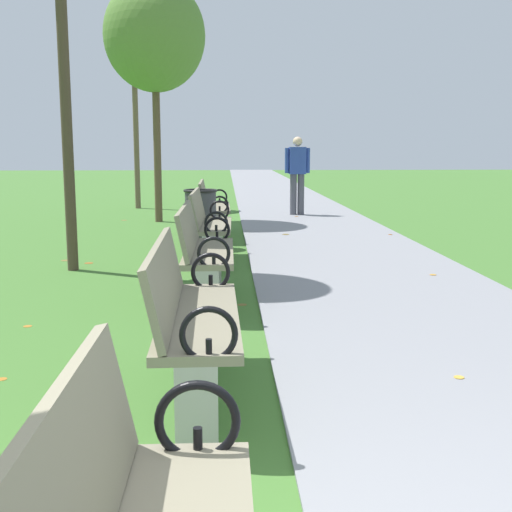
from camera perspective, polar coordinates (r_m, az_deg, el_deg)
paved_walkway at (r=19.39m, az=2.03°, el=5.21°), size 2.57×44.00×0.02m
park_bench_2 at (r=3.79m, az=-5.71°, el=-5.13°), size 0.50×1.61×0.90m
park_bench_3 at (r=6.07m, az=-4.57°, el=0.40°), size 0.48×1.60×0.90m
park_bench_4 at (r=8.16m, az=-4.09°, el=2.72°), size 0.50×1.61×0.90m
park_bench_5 at (r=10.51m, az=-3.78°, el=4.22°), size 0.48×1.60×0.90m
tree_3 at (r=13.02m, az=-8.76°, el=18.27°), size 1.88×1.88×4.51m
tree_4 at (r=15.92m, az=-10.52°, el=16.84°), size 1.16×1.16×4.23m
pedestrian_walking at (r=13.91m, az=3.59°, el=7.32°), size 0.53×0.24×1.62m
trash_bin at (r=9.43m, az=-4.80°, el=3.24°), size 0.48×0.48×0.84m
scattered_leaves at (r=7.50m, az=-2.03°, el=-1.52°), size 4.93×12.63×0.02m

